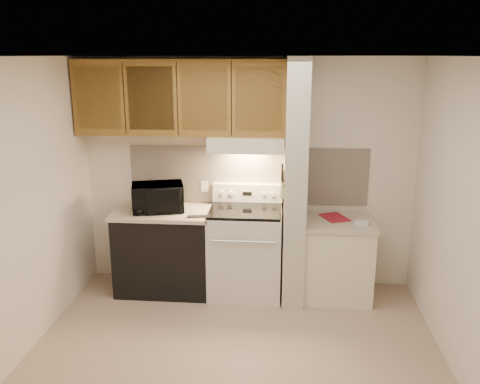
# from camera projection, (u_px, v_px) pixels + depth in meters

# --- Properties ---
(floor) EXTENTS (3.60, 3.60, 0.00)m
(floor) POSITION_uv_depth(u_px,v_px,m) (235.00, 351.00, 4.45)
(floor) COLOR tan
(floor) RESTS_ON ground
(ceiling) EXTENTS (3.60, 3.60, 0.00)m
(ceiling) POSITION_uv_depth(u_px,v_px,m) (234.00, 56.00, 3.79)
(ceiling) COLOR white
(ceiling) RESTS_ON wall_back
(wall_back) EXTENTS (3.60, 2.50, 0.02)m
(wall_back) POSITION_uv_depth(u_px,v_px,m) (248.00, 174.00, 5.56)
(wall_back) COLOR white
(wall_back) RESTS_ON floor
(wall_left) EXTENTS (0.02, 3.00, 2.50)m
(wall_left) POSITION_uv_depth(u_px,v_px,m) (22.00, 210.00, 4.27)
(wall_left) COLOR white
(wall_left) RESTS_ON floor
(wall_right) EXTENTS (0.02, 3.00, 2.50)m
(wall_right) POSITION_uv_depth(u_px,v_px,m) (464.00, 221.00, 3.97)
(wall_right) COLOR white
(wall_right) RESTS_ON floor
(backsplash) EXTENTS (2.60, 0.02, 0.63)m
(backsplash) POSITION_uv_depth(u_px,v_px,m) (248.00, 175.00, 5.55)
(backsplash) COLOR #F7E3D0
(backsplash) RESTS_ON wall_back
(range_body) EXTENTS (0.76, 0.65, 0.92)m
(range_body) POSITION_uv_depth(u_px,v_px,m) (245.00, 253.00, 5.44)
(range_body) COLOR silver
(range_body) RESTS_ON floor
(oven_window) EXTENTS (0.50, 0.01, 0.30)m
(oven_window) POSITION_uv_depth(u_px,v_px,m) (243.00, 261.00, 5.12)
(oven_window) COLOR black
(oven_window) RESTS_ON range_body
(oven_handle) EXTENTS (0.65, 0.02, 0.02)m
(oven_handle) POSITION_uv_depth(u_px,v_px,m) (243.00, 242.00, 5.03)
(oven_handle) COLOR silver
(oven_handle) RESTS_ON range_body
(cooktop) EXTENTS (0.74, 0.64, 0.03)m
(cooktop) POSITION_uv_depth(u_px,v_px,m) (246.00, 210.00, 5.31)
(cooktop) COLOR black
(cooktop) RESTS_ON range_body
(range_backguard) EXTENTS (0.76, 0.08, 0.20)m
(range_backguard) POSITION_uv_depth(u_px,v_px,m) (248.00, 193.00, 5.56)
(range_backguard) COLOR silver
(range_backguard) RESTS_ON range_body
(range_display) EXTENTS (0.10, 0.01, 0.04)m
(range_display) POSITION_uv_depth(u_px,v_px,m) (247.00, 194.00, 5.52)
(range_display) COLOR black
(range_display) RESTS_ON range_backguard
(range_knob_left_outer) EXTENTS (0.05, 0.02, 0.05)m
(range_knob_left_outer) POSITION_uv_depth(u_px,v_px,m) (222.00, 193.00, 5.54)
(range_knob_left_outer) COLOR silver
(range_knob_left_outer) RESTS_ON range_backguard
(range_knob_left_inner) EXTENTS (0.05, 0.02, 0.05)m
(range_knob_left_inner) POSITION_uv_depth(u_px,v_px,m) (231.00, 193.00, 5.53)
(range_knob_left_inner) COLOR silver
(range_knob_left_inner) RESTS_ON range_backguard
(range_knob_right_inner) EXTENTS (0.05, 0.02, 0.05)m
(range_knob_right_inner) POSITION_uv_depth(u_px,v_px,m) (264.00, 194.00, 5.50)
(range_knob_right_inner) COLOR silver
(range_knob_right_inner) RESTS_ON range_backguard
(range_knob_right_outer) EXTENTS (0.05, 0.02, 0.05)m
(range_knob_right_outer) POSITION_uv_depth(u_px,v_px,m) (273.00, 194.00, 5.49)
(range_knob_right_outer) COLOR silver
(range_knob_right_outer) RESTS_ON range_backguard
(dishwasher_front) EXTENTS (1.00, 0.63, 0.87)m
(dishwasher_front) POSITION_uv_depth(u_px,v_px,m) (165.00, 252.00, 5.53)
(dishwasher_front) COLOR black
(dishwasher_front) RESTS_ON floor
(left_countertop) EXTENTS (1.04, 0.67, 0.04)m
(left_countertop) POSITION_uv_depth(u_px,v_px,m) (163.00, 212.00, 5.41)
(left_countertop) COLOR beige
(left_countertop) RESTS_ON dishwasher_front
(spoon_rest) EXTENTS (0.21, 0.10, 0.01)m
(spoon_rest) POSITION_uv_depth(u_px,v_px,m) (197.00, 216.00, 5.18)
(spoon_rest) COLOR black
(spoon_rest) RESTS_ON left_countertop
(teal_jar) EXTENTS (0.13, 0.13, 0.11)m
(teal_jar) POSITION_uv_depth(u_px,v_px,m) (166.00, 208.00, 5.29)
(teal_jar) COLOR #256B6A
(teal_jar) RESTS_ON left_countertop
(outlet) EXTENTS (0.08, 0.01, 0.12)m
(outlet) POSITION_uv_depth(u_px,v_px,m) (205.00, 186.00, 5.62)
(outlet) COLOR #F2ECCD
(outlet) RESTS_ON backsplash
(microwave) EXTENTS (0.61, 0.49, 0.29)m
(microwave) POSITION_uv_depth(u_px,v_px,m) (158.00, 197.00, 5.35)
(microwave) COLOR black
(microwave) RESTS_ON left_countertop
(partition_pillar) EXTENTS (0.22, 0.70, 2.50)m
(partition_pillar) POSITION_uv_depth(u_px,v_px,m) (295.00, 182.00, 5.18)
(partition_pillar) COLOR beige
(partition_pillar) RESTS_ON floor
(pillar_trim) EXTENTS (0.01, 0.70, 0.04)m
(pillar_trim) POSITION_uv_depth(u_px,v_px,m) (284.00, 177.00, 5.18)
(pillar_trim) COLOR olive
(pillar_trim) RESTS_ON partition_pillar
(knife_strip) EXTENTS (0.02, 0.42, 0.04)m
(knife_strip) POSITION_uv_depth(u_px,v_px,m) (283.00, 177.00, 5.13)
(knife_strip) COLOR black
(knife_strip) RESTS_ON partition_pillar
(knife_blade_a) EXTENTS (0.01, 0.03, 0.16)m
(knife_blade_a) POSITION_uv_depth(u_px,v_px,m) (282.00, 190.00, 5.01)
(knife_blade_a) COLOR silver
(knife_blade_a) RESTS_ON knife_strip
(knife_handle_a) EXTENTS (0.02, 0.02, 0.10)m
(knife_handle_a) POSITION_uv_depth(u_px,v_px,m) (282.00, 175.00, 4.96)
(knife_handle_a) COLOR black
(knife_handle_a) RESTS_ON knife_strip
(knife_blade_b) EXTENTS (0.01, 0.04, 0.18)m
(knife_blade_b) POSITION_uv_depth(u_px,v_px,m) (282.00, 189.00, 5.08)
(knife_blade_b) COLOR silver
(knife_blade_b) RESTS_ON knife_strip
(knife_handle_b) EXTENTS (0.02, 0.02, 0.10)m
(knife_handle_b) POSITION_uv_depth(u_px,v_px,m) (282.00, 174.00, 5.03)
(knife_handle_b) COLOR black
(knife_handle_b) RESTS_ON knife_strip
(knife_blade_c) EXTENTS (0.01, 0.04, 0.20)m
(knife_blade_c) POSITION_uv_depth(u_px,v_px,m) (282.00, 188.00, 5.15)
(knife_blade_c) COLOR silver
(knife_blade_c) RESTS_ON knife_strip
(knife_handle_c) EXTENTS (0.02, 0.02, 0.10)m
(knife_handle_c) POSITION_uv_depth(u_px,v_px,m) (282.00, 172.00, 5.11)
(knife_handle_c) COLOR black
(knife_handle_c) RESTS_ON knife_strip
(knife_blade_d) EXTENTS (0.01, 0.04, 0.16)m
(knife_blade_d) POSITION_uv_depth(u_px,v_px,m) (282.00, 185.00, 5.22)
(knife_blade_d) COLOR silver
(knife_blade_d) RESTS_ON knife_strip
(knife_handle_d) EXTENTS (0.02, 0.02, 0.10)m
(knife_handle_d) POSITION_uv_depth(u_px,v_px,m) (282.00, 170.00, 5.19)
(knife_handle_d) COLOR black
(knife_handle_d) RESTS_ON knife_strip
(knife_blade_e) EXTENTS (0.01, 0.04, 0.18)m
(knife_blade_e) POSITION_uv_depth(u_px,v_px,m) (282.00, 183.00, 5.32)
(knife_blade_e) COLOR silver
(knife_blade_e) RESTS_ON knife_strip
(knife_handle_e) EXTENTS (0.02, 0.02, 0.10)m
(knife_handle_e) POSITION_uv_depth(u_px,v_px,m) (282.00, 169.00, 5.26)
(knife_handle_e) COLOR black
(knife_handle_e) RESTS_ON knife_strip
(oven_mitt) EXTENTS (0.03, 0.11, 0.26)m
(oven_mitt) POSITION_uv_depth(u_px,v_px,m) (282.00, 185.00, 5.38)
(oven_mitt) COLOR slate
(oven_mitt) RESTS_ON partition_pillar
(right_cab_base) EXTENTS (0.70, 0.60, 0.81)m
(right_cab_base) POSITION_uv_depth(u_px,v_px,m) (337.00, 261.00, 5.37)
(right_cab_base) COLOR #F2ECCD
(right_cab_base) RESTS_ON floor
(right_countertop) EXTENTS (0.74, 0.64, 0.04)m
(right_countertop) POSITION_uv_depth(u_px,v_px,m) (339.00, 223.00, 5.25)
(right_countertop) COLOR beige
(right_countertop) RESTS_ON right_cab_base
(red_folder) EXTENTS (0.33, 0.37, 0.01)m
(red_folder) POSITION_uv_depth(u_px,v_px,m) (335.00, 217.00, 5.34)
(red_folder) COLOR #A71B2E
(red_folder) RESTS_ON right_countertop
(white_box) EXTENTS (0.15, 0.12, 0.04)m
(white_box) POSITION_uv_depth(u_px,v_px,m) (362.00, 223.00, 5.13)
(white_box) COLOR white
(white_box) RESTS_ON right_countertop
(range_hood) EXTENTS (0.78, 0.44, 0.15)m
(range_hood) POSITION_uv_depth(u_px,v_px,m) (247.00, 143.00, 5.25)
(range_hood) COLOR #F2ECCD
(range_hood) RESTS_ON upper_cabinets
(hood_lip) EXTENTS (0.78, 0.04, 0.06)m
(hood_lip) POSITION_uv_depth(u_px,v_px,m) (245.00, 151.00, 5.06)
(hood_lip) COLOR #F2ECCD
(hood_lip) RESTS_ON range_hood
(upper_cabinets) EXTENTS (2.18, 0.33, 0.77)m
(upper_cabinets) POSITION_uv_depth(u_px,v_px,m) (180.00, 97.00, 5.23)
(upper_cabinets) COLOR olive
(upper_cabinets) RESTS_ON wall_back
(cab_door_a) EXTENTS (0.46, 0.01, 0.63)m
(cab_door_a) POSITION_uv_depth(u_px,v_px,m) (98.00, 98.00, 5.15)
(cab_door_a) COLOR olive
(cab_door_a) RESTS_ON upper_cabinets
(cab_gap_a) EXTENTS (0.01, 0.01, 0.73)m
(cab_gap_a) POSITION_uv_depth(u_px,v_px,m) (124.00, 98.00, 5.12)
(cab_gap_a) COLOR black
(cab_gap_a) RESTS_ON upper_cabinets
(cab_door_b) EXTENTS (0.46, 0.01, 0.63)m
(cab_door_b) POSITION_uv_depth(u_px,v_px,m) (151.00, 98.00, 5.10)
(cab_door_b) COLOR olive
(cab_door_b) RESTS_ON upper_cabinets
(cab_gap_b) EXTENTS (0.01, 0.01, 0.73)m
(cab_gap_b) POSITION_uv_depth(u_px,v_px,m) (177.00, 99.00, 5.08)
(cab_gap_b) COLOR black
(cab_gap_b) RESTS_ON upper_cabinets
(cab_door_c) EXTENTS (0.46, 0.01, 0.63)m
(cab_door_c) POSITION_uv_depth(u_px,v_px,m) (204.00, 99.00, 5.06)
(cab_door_c) COLOR olive
(cab_door_c) RESTS_ON upper_cabinets
(cab_gap_c) EXTENTS (0.01, 0.01, 0.73)m
(cab_gap_c) POSITION_uv_depth(u_px,v_px,m) (231.00, 99.00, 5.03)
(cab_gap_c) COLOR black
(cab_gap_c) RESTS_ON upper_cabinets
(cab_door_d) EXTENTS (0.46, 0.01, 0.63)m
(cab_door_d) POSITION_uv_depth(u_px,v_px,m) (259.00, 99.00, 5.01)
(cab_door_d) COLOR olive
(cab_door_d) RESTS_ON upper_cabinets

